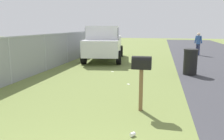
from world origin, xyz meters
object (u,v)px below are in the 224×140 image
object	(u,v)px
trash_bin	(190,62)
mailbox	(141,67)
pickup_truck	(104,42)
pedestrian	(198,42)

from	to	relation	value
trash_bin	mailbox	bearing A→B (deg)	160.54
pickup_truck	mailbox	bearing A→B (deg)	12.01
mailbox	pedestrian	xyz separation A→B (m)	(12.10, -3.04, -0.16)
mailbox	trash_bin	distance (m)	5.14
mailbox	pickup_truck	distance (m)	8.79
trash_bin	pedestrian	world-z (taller)	pedestrian
mailbox	pickup_truck	bearing A→B (deg)	21.61
mailbox	pickup_truck	xyz separation A→B (m)	(8.26, 3.00, 0.01)
trash_bin	pedestrian	bearing A→B (deg)	-10.42
pedestrian	trash_bin	bearing A→B (deg)	-166.66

